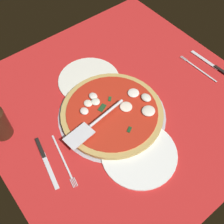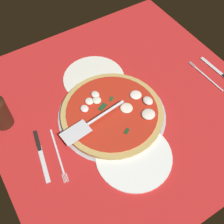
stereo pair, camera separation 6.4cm
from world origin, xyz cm
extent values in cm
cube|color=red|center=(0.00, 0.00, -0.40)|extent=(95.27, 95.27, 0.80)
cylinder|color=#B2AEBB|center=(-2.51, 5.91, 0.48)|extent=(38.71, 38.71, 0.95)
cylinder|color=white|center=(-20.30, 8.67, 0.50)|extent=(25.04, 25.04, 1.00)
cylinder|color=white|center=(15.86, 2.90, 0.50)|extent=(24.10, 24.10, 1.00)
cylinder|color=tan|center=(-2.51, 5.91, 1.65)|extent=(36.56, 36.56, 1.40)
cylinder|color=#B62716|center=(-2.51, 5.91, 2.50)|extent=(32.63, 32.63, 0.30)
ellipsoid|color=white|center=(6.65, 7.44, 3.19)|extent=(3.46, 2.83, 1.09)
ellipsoid|color=white|center=(4.05, 8.32, 3.23)|extent=(3.36, 3.23, 1.17)
ellipsoid|color=silver|center=(-5.92, -7.15, 3.35)|extent=(4.05, 3.29, 1.39)
ellipsoid|color=white|center=(5.21, 10.79, 3.09)|extent=(3.27, 2.95, 0.89)
ellipsoid|color=#EFE5CF|center=(-4.35, 1.05, 3.05)|extent=(4.53, 4.46, 0.80)
ellipsoid|color=silver|center=(-10.75, -3.85, 3.28)|extent=(4.64, 4.84, 1.25)
ellipsoid|color=white|center=(-1.26, -5.10, 3.10)|extent=(4.24, 4.26, 0.89)
ellipsoid|color=white|center=(3.14, 13.87, 3.26)|extent=(3.29, 2.85, 1.22)
cube|color=#15401E|center=(-12.27, 6.17, 2.80)|extent=(2.06, 2.48, 0.30)
cube|color=#1D4C25|center=(2.10, 3.29, 2.80)|extent=(2.15, 2.17, 0.30)
cube|color=#1D4322|center=(0.64, 7.89, 2.80)|extent=(2.93, 3.78, 0.30)
cube|color=silver|center=(-4.54, 21.22, 4.19)|extent=(6.73, 10.20, 0.30)
cylinder|color=silver|center=(-3.07, 8.77, 4.54)|extent=(2.81, 15.49, 1.00)
cube|color=silver|center=(-8.00, -38.28, 0.30)|extent=(17.96, 13.89, 0.60)
cube|color=silver|center=(-8.11, -35.29, 0.73)|extent=(15.56, 1.15, 0.25)
cube|color=silver|center=(1.18, -35.40, 0.73)|extent=(3.01, 0.33, 0.25)
cube|color=silver|center=(1.16, -34.96, 0.73)|extent=(3.01, 0.33, 0.25)
cube|color=silver|center=(1.14, -34.52, 0.73)|extent=(3.01, 0.33, 0.25)
cube|color=black|center=(-13.85, -41.48, 1.00)|extent=(7.98, 1.48, 0.80)
cube|color=silver|center=(-4.92, -41.16, 0.73)|extent=(13.95, 1.89, 0.25)
cube|color=white|center=(-4.92, 31.56, 0.30)|extent=(18.29, 14.43, 0.60)
cube|color=silver|center=(-5.41, 29.02, 0.73)|extent=(16.94, 3.85, 0.25)
cube|color=silver|center=(-15.17, 31.58, 0.73)|extent=(2.99, 0.79, 0.25)
cube|color=silver|center=(-15.26, 31.14, 0.73)|extent=(2.99, 0.79, 0.25)
cube|color=silver|center=(-15.34, 30.71, 0.73)|extent=(2.99, 0.79, 0.25)
cube|color=silver|center=(-15.42, 30.28, 0.73)|extent=(2.99, 0.79, 0.25)
cube|color=black|center=(1.30, 33.00, 1.00)|extent=(7.87, 2.66, 0.80)
cube|color=silver|center=(-7.29, 34.66, 0.73)|extent=(13.64, 3.96, 0.25)
camera|label=1|loc=(-47.42, 41.37, 83.35)|focal=44.99mm
camera|label=2|loc=(-51.08, 36.17, 83.35)|focal=44.99mm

